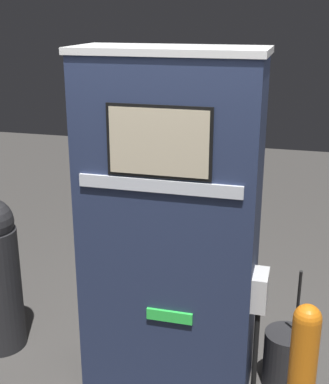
{
  "coord_description": "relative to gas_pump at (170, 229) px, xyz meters",
  "views": [
    {
      "loc": [
        0.76,
        -2.75,
        2.39
      ],
      "look_at": [
        0.0,
        0.12,
        1.39
      ],
      "focal_mm": 50.0,
      "sensor_mm": 36.0,
      "label": 1
    }
  ],
  "objects": [
    {
      "name": "gas_pump",
      "position": [
        0.0,
        0.0,
        0.0
      ],
      "size": [
        1.19,
        0.5,
        2.21
      ],
      "color": "#232D4C",
      "rests_on": "ground_plane"
    },
    {
      "name": "squeegee_bucket",
      "position": [
        0.77,
        0.14,
        -0.91
      ],
      "size": [
        0.3,
        0.3,
        0.88
      ],
      "color": "#262628",
      "rests_on": "ground_plane"
    }
  ]
}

